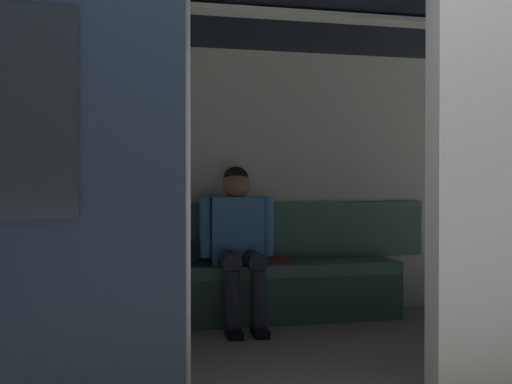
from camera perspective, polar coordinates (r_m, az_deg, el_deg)
The scene contains 6 objects.
train_car at distance 3.72m, azimuth -1.80°, elevation 7.31°, with size 6.40×2.65×2.22m.
bench_seat at distance 4.72m, azimuth -3.28°, elevation -7.81°, with size 2.78×0.44×0.44m.
person_seated at distance 4.65m, azimuth -1.62°, elevation -3.89°, with size 0.55×0.68×1.17m.
handbag at distance 4.69m, azimuth -7.07°, elevation -5.54°, with size 0.26×0.15×0.17m.
book at distance 4.90m, azimuth 2.15°, elevation -6.11°, with size 0.15×0.22×0.03m, color #B22D2D.
grab_pole_door at distance 2.85m, azimuth -6.26°, elevation 0.64°, with size 0.04×0.04×2.08m, color silver.
Camera 1 is at (0.82, 2.45, 1.04)m, focal length 44.50 mm.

